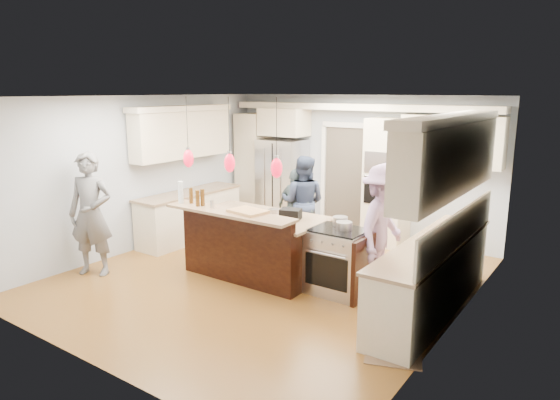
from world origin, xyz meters
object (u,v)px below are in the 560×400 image
(refrigerator, at_px, (282,183))
(person_bar_end, at_px, (91,214))
(person_far_left, at_px, (303,202))
(island_range, at_px, (340,262))
(kitchen_island, at_px, (256,243))

(refrigerator, xyz_separation_m, person_bar_end, (-0.75, -4.01, 0.05))
(person_far_left, bearing_deg, island_range, 118.97)
(kitchen_island, bearing_deg, island_range, 3.11)
(person_far_left, bearing_deg, kitchen_island, 77.20)
(person_far_left, bearing_deg, person_bar_end, 39.38)
(refrigerator, height_order, island_range, refrigerator)
(refrigerator, xyz_separation_m, island_range, (2.71, -2.49, -0.44))
(island_range, xyz_separation_m, person_far_left, (-1.54, 1.45, 0.38))
(person_bar_end, bearing_deg, island_range, -1.57)
(kitchen_island, height_order, person_bar_end, person_bar_end)
(person_bar_end, distance_m, person_far_left, 3.54)
(refrigerator, relative_size, person_bar_end, 0.95)
(person_bar_end, bearing_deg, person_far_left, 31.85)
(refrigerator, bearing_deg, island_range, -42.59)
(island_range, distance_m, person_bar_end, 3.81)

